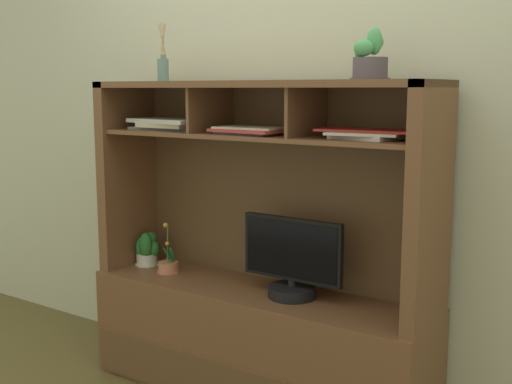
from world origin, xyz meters
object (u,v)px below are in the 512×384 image
Objects in this scene: magazine_stack_right at (252,130)px; diffuser_bottle at (163,69)px; potted_orchid at (168,266)px; media_console at (257,305)px; tv_monitor at (292,264)px; magazine_stack_left at (170,124)px; magazine_stack_centre at (368,134)px; potted_fern at (147,249)px; potted_succulent at (370,61)px.

diffuser_bottle is at bearing 177.09° from magazine_stack_right.
diffuser_bottle reaches higher than potted_orchid.
potted_orchid is 0.93× the size of diffuser_bottle.
tv_monitor is (0.20, -0.02, 0.24)m from media_console.
magazine_stack_left is at bearing -179.77° from tv_monitor.
potted_orchid is at bearing -139.48° from magazine_stack_left.
diffuser_bottle is at bearing -179.49° from magazine_stack_centre.
potted_fern is at bearing 172.40° from magazine_stack_left.
potted_succulent reaches higher than magazine_stack_left.
potted_succulent reaches higher than media_console.
potted_orchid is at bearing -176.01° from media_console.
potted_orchid is 0.61× the size of magazine_stack_left.
magazine_stack_right is 1.74× the size of potted_succulent.
magazine_stack_right reaches higher than potted_fern.
media_console is at bearing 174.70° from tv_monitor.
potted_succulent is at bearing 0.97° from tv_monitor.
magazine_stack_left is 0.27m from diffuser_bottle.
magazine_stack_centre reaches higher than magazine_stack_right.
magazine_stack_left is at bearing -179.53° from potted_succulent.
potted_succulent is (0.54, -0.01, 1.11)m from media_console.
magazine_stack_right reaches higher than tv_monitor.
media_console reaches higher than potted_fern.
magazine_stack_centre is 1.47× the size of diffuser_bottle.
magazine_stack_centre is (1.05, 0.02, -0.01)m from magazine_stack_left.
potted_succulent reaches higher than potted_fern.
magazine_stack_centre is at bearing 2.22° from tv_monitor.
magazine_stack_right is at bearing -3.91° from potted_fern.
diffuser_bottle is (-0.02, 0.02, 0.98)m from potted_orchid.
potted_orchid is 0.20m from potted_fern.
potted_succulent reaches higher than potted_orchid.
magazine_stack_centre is 0.29m from potted_succulent.
magazine_stack_left is (0.02, 0.01, 0.72)m from potted_orchid.
magazine_stack_left is at bearing 177.59° from magazine_stack_right.
potted_succulent reaches higher than tv_monitor.
diffuser_bottle is at bearing 179.72° from tv_monitor.
potted_orchid is 0.63× the size of magazine_stack_centre.
diffuser_bottle is at bearing -179.89° from potted_succulent.
magazine_stack_centre is 2.02× the size of potted_succulent.
tv_monitor is at bearing 6.90° from magazine_stack_right.
magazine_stack_right is (-0.54, -0.04, -0.00)m from magazine_stack_centre.
diffuser_bottle is 1.37× the size of potted_succulent.
potted_orchid is (-0.72, -0.02, -0.12)m from tv_monitor.
magazine_stack_centre is (1.25, -0.01, 0.66)m from potted_fern.
tv_monitor is 0.92m from magazine_stack_left.
tv_monitor is 2.70× the size of potted_fern.
diffuser_bottle is at bearing 171.07° from magazine_stack_left.
media_console reaches higher than magazine_stack_centre.
magazine_stack_left is (-0.50, -0.02, 0.84)m from media_console.
magazine_stack_centre is at bearing 0.88° from magazine_stack_left.
magazine_stack_right is at bearing -88.10° from media_console.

